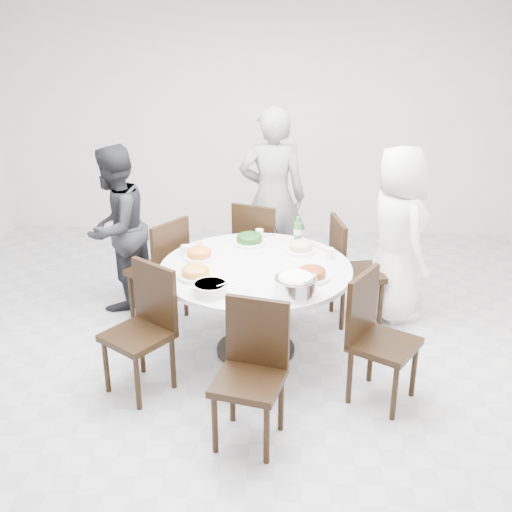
{
  "coord_description": "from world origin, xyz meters",
  "views": [
    {
      "loc": [
        0.39,
        -4.37,
        2.75
      ],
      "look_at": [
        0.15,
        0.23,
        0.82
      ],
      "focal_mm": 45.0,
      "sensor_mm": 36.0,
      "label": 1
    }
  ],
  "objects_px": {
    "chair_n": "(262,248)",
    "diner_left": "(116,228)",
    "chair_sw": "(137,333)",
    "rice_bowl": "(296,287)",
    "chair_ne": "(357,270)",
    "beverage_bottle": "(298,230)",
    "chair_nw": "(157,269)",
    "dining_table": "(256,310)",
    "chair_se": "(385,342)",
    "diner_right": "(397,234)",
    "soup_bowl": "(210,288)",
    "chair_s": "(249,379)",
    "diner_middle": "(272,198)"
  },
  "relations": [
    {
      "from": "diner_right",
      "to": "soup_bowl",
      "type": "distance_m",
      "value": 1.9
    },
    {
      "from": "chair_sw",
      "to": "rice_bowl",
      "type": "xyz_separation_m",
      "value": [
        1.12,
        0.12,
        0.34
      ]
    },
    {
      "from": "chair_nw",
      "to": "beverage_bottle",
      "type": "distance_m",
      "value": 1.29
    },
    {
      "from": "chair_sw",
      "to": "dining_table",
      "type": "bearing_deg",
      "value": 72.07
    },
    {
      "from": "rice_bowl",
      "to": "chair_n",
      "type": "bearing_deg",
      "value": 101.15
    },
    {
      "from": "chair_n",
      "to": "diner_left",
      "type": "xyz_separation_m",
      "value": [
        -1.3,
        -0.29,
        0.28
      ]
    },
    {
      "from": "chair_nw",
      "to": "soup_bowl",
      "type": "relative_size",
      "value": 3.76
    },
    {
      "from": "rice_bowl",
      "to": "soup_bowl",
      "type": "relative_size",
      "value": 1.19
    },
    {
      "from": "chair_n",
      "to": "diner_left",
      "type": "relative_size",
      "value": 0.63
    },
    {
      "from": "chair_n",
      "to": "chair_sw",
      "type": "height_order",
      "value": "same"
    },
    {
      "from": "dining_table",
      "to": "chair_n",
      "type": "distance_m",
      "value": 1.08
    },
    {
      "from": "chair_s",
      "to": "diner_right",
      "type": "relative_size",
      "value": 0.61
    },
    {
      "from": "diner_right",
      "to": "diner_middle",
      "type": "xyz_separation_m",
      "value": [
        -1.1,
        0.67,
        0.1
      ]
    },
    {
      "from": "dining_table",
      "to": "chair_s",
      "type": "distance_m",
      "value": 1.14
    },
    {
      "from": "chair_sw",
      "to": "diner_left",
      "type": "xyz_separation_m",
      "value": [
        -0.49,
        1.39,
        0.28
      ]
    },
    {
      "from": "rice_bowl",
      "to": "chair_sw",
      "type": "bearing_deg",
      "value": -174.14
    },
    {
      "from": "diner_middle",
      "to": "diner_left",
      "type": "bearing_deg",
      "value": 22.08
    },
    {
      "from": "chair_n",
      "to": "soup_bowl",
      "type": "distance_m",
      "value": 1.62
    },
    {
      "from": "dining_table",
      "to": "chair_n",
      "type": "bearing_deg",
      "value": 90.06
    },
    {
      "from": "chair_ne",
      "to": "beverage_bottle",
      "type": "xyz_separation_m",
      "value": [
        -0.53,
        -0.06,
        0.39
      ]
    },
    {
      "from": "chair_s",
      "to": "diner_left",
      "type": "height_order",
      "value": "diner_left"
    },
    {
      "from": "diner_right",
      "to": "diner_middle",
      "type": "relative_size",
      "value": 0.88
    },
    {
      "from": "chair_se",
      "to": "rice_bowl",
      "type": "bearing_deg",
      "value": 109.07
    },
    {
      "from": "dining_table",
      "to": "chair_nw",
      "type": "distance_m",
      "value": 1.05
    },
    {
      "from": "dining_table",
      "to": "diner_left",
      "type": "distance_m",
      "value": 1.57
    },
    {
      "from": "chair_n",
      "to": "soup_bowl",
      "type": "height_order",
      "value": "chair_n"
    },
    {
      "from": "dining_table",
      "to": "chair_n",
      "type": "relative_size",
      "value": 1.58
    },
    {
      "from": "chair_ne",
      "to": "diner_right",
      "type": "xyz_separation_m",
      "value": [
        0.33,
        0.1,
        0.3
      ]
    },
    {
      "from": "chair_ne",
      "to": "chair_nw",
      "type": "height_order",
      "value": "same"
    },
    {
      "from": "chair_sw",
      "to": "chair_s",
      "type": "xyz_separation_m",
      "value": [
        0.83,
        -0.54,
        0.0
      ]
    },
    {
      "from": "chair_ne",
      "to": "beverage_bottle",
      "type": "relative_size",
      "value": 4.16
    },
    {
      "from": "chair_n",
      "to": "chair_sw",
      "type": "xyz_separation_m",
      "value": [
        -0.82,
        -1.67,
        0.0
      ]
    },
    {
      "from": "chair_nw",
      "to": "chair_sw",
      "type": "distance_m",
      "value": 1.14
    },
    {
      "from": "dining_table",
      "to": "rice_bowl",
      "type": "bearing_deg",
      "value": -57.5
    },
    {
      "from": "dining_table",
      "to": "soup_bowl",
      "type": "height_order",
      "value": "soup_bowl"
    },
    {
      "from": "chair_se",
      "to": "soup_bowl",
      "type": "relative_size",
      "value": 3.76
    },
    {
      "from": "diner_right",
      "to": "diner_left",
      "type": "bearing_deg",
      "value": 66.41
    },
    {
      "from": "diner_right",
      "to": "diner_left",
      "type": "relative_size",
      "value": 1.03
    },
    {
      "from": "chair_se",
      "to": "diner_right",
      "type": "bearing_deg",
      "value": 21.0
    },
    {
      "from": "dining_table",
      "to": "rice_bowl",
      "type": "distance_m",
      "value": 0.72
    },
    {
      "from": "diner_left",
      "to": "beverage_bottle",
      "type": "bearing_deg",
      "value": 98.56
    },
    {
      "from": "chair_s",
      "to": "chair_se",
      "type": "xyz_separation_m",
      "value": [
        0.92,
        0.51,
        0.0
      ]
    },
    {
      "from": "chair_ne",
      "to": "chair_s",
      "type": "distance_m",
      "value": 1.92
    },
    {
      "from": "rice_bowl",
      "to": "chair_nw",
      "type": "bearing_deg",
      "value": 139.74
    },
    {
      "from": "chair_se",
      "to": "diner_right",
      "type": "distance_m",
      "value": 1.38
    },
    {
      "from": "rice_bowl",
      "to": "soup_bowl",
      "type": "height_order",
      "value": "rice_bowl"
    },
    {
      "from": "diner_left",
      "to": "chair_sw",
      "type": "bearing_deg",
      "value": 36.78
    },
    {
      "from": "rice_bowl",
      "to": "soup_bowl",
      "type": "distance_m",
      "value": 0.6
    },
    {
      "from": "chair_s",
      "to": "beverage_bottle",
      "type": "height_order",
      "value": "beverage_bottle"
    },
    {
      "from": "chair_s",
      "to": "diner_left",
      "type": "relative_size",
      "value": 0.63
    }
  ]
}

